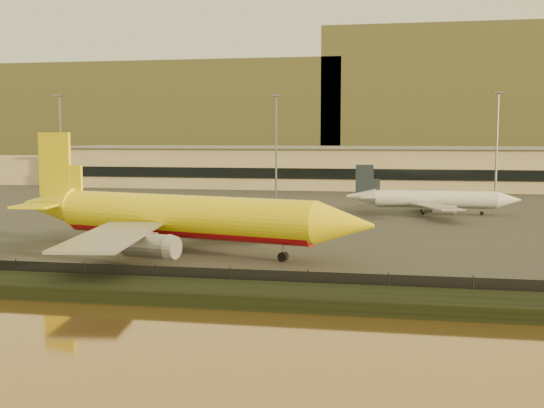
# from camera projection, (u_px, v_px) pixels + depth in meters

# --- Properties ---
(ground) EXTENTS (900.00, 900.00, 0.00)m
(ground) POSITION_uv_depth(u_px,v_px,m) (240.00, 267.00, 82.88)
(ground) COLOR black
(ground) RESTS_ON ground
(embankment) EXTENTS (320.00, 7.00, 1.40)m
(embankment) POSITION_uv_depth(u_px,v_px,m) (200.00, 293.00, 66.18)
(embankment) COLOR black
(embankment) RESTS_ON ground
(tarmac) EXTENTS (320.00, 220.00, 0.20)m
(tarmac) POSITION_uv_depth(u_px,v_px,m) (324.00, 197.00, 175.80)
(tarmac) COLOR #2D2D2D
(tarmac) RESTS_ON ground
(perimeter_fence) EXTENTS (300.00, 0.05, 2.20)m
(perimeter_fence) POSITION_uv_depth(u_px,v_px,m) (211.00, 278.00, 70.03)
(perimeter_fence) COLOR black
(perimeter_fence) RESTS_ON tarmac
(terminal_building) EXTENTS (202.00, 25.00, 12.60)m
(terminal_building) POSITION_uv_depth(u_px,v_px,m) (288.00, 168.00, 207.72)
(terminal_building) COLOR tan
(terminal_building) RESTS_ON tarmac
(apron_light_masts) EXTENTS (152.20, 12.20, 25.40)m
(apron_light_masts) POSITION_uv_depth(u_px,v_px,m) (382.00, 137.00, 151.94)
(apron_light_masts) COLOR slate
(apron_light_masts) RESTS_ON tarmac
(distant_hills) EXTENTS (470.00, 160.00, 70.00)m
(distant_hills) POSITION_uv_depth(u_px,v_px,m) (334.00, 111.00, 416.12)
(distant_hills) COLOR brown
(distant_hills) RESTS_ON ground
(dhl_cargo_jet) EXTENTS (53.74, 51.60, 16.22)m
(dhl_cargo_jet) POSITION_uv_depth(u_px,v_px,m) (179.00, 217.00, 91.59)
(dhl_cargo_jet) COLOR yellow
(dhl_cargo_jet) RESTS_ON tarmac
(white_narrowbody_jet) EXTENTS (34.37, 33.63, 9.90)m
(white_narrowbody_jet) POSITION_uv_depth(u_px,v_px,m) (432.00, 200.00, 136.97)
(white_narrowbody_jet) COLOR silver
(white_narrowbody_jet) RESTS_ON tarmac
(gse_vehicle_yellow) EXTENTS (4.84, 3.24, 2.00)m
(gse_vehicle_yellow) POSITION_uv_depth(u_px,v_px,m) (308.00, 229.00, 107.70)
(gse_vehicle_yellow) COLOR yellow
(gse_vehicle_yellow) RESTS_ON tarmac
(gse_vehicle_white) EXTENTS (3.93, 2.67, 1.62)m
(gse_vehicle_white) POSITION_uv_depth(u_px,v_px,m) (188.00, 221.00, 119.28)
(gse_vehicle_white) COLOR silver
(gse_vehicle_white) RESTS_ON tarmac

